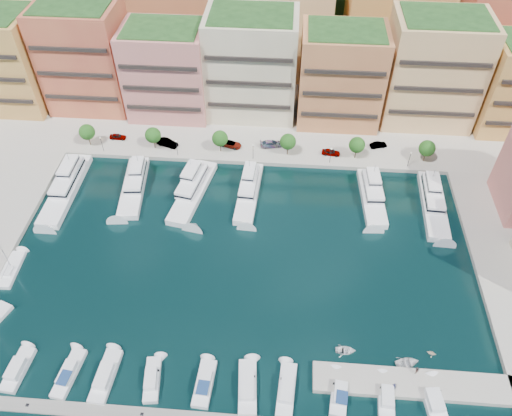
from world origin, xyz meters
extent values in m
plane|color=black|center=(0.00, 0.00, 0.00)|extent=(400.00, 400.00, 0.00)
cube|color=#9E998E|center=(0.00, 62.00, 0.00)|extent=(220.00, 64.00, 2.00)
cube|color=#1B3214|center=(0.00, 110.00, 0.00)|extent=(240.00, 40.00, 58.00)
cube|color=#9E998E|center=(30.00, -22.00, 0.00)|extent=(32.00, 5.00, 2.00)
cube|color=#D57647|center=(-44.00, 52.00, 14.00)|extent=(20.00, 16.00, 26.00)
cube|color=black|center=(-44.00, 43.75, 14.00)|extent=(18.40, 0.50, 0.90)
cube|color=#1E441B|center=(-44.00, 52.00, 27.40)|extent=(17.60, 14.08, 0.80)
cube|color=#C3746D|center=(-23.00, 50.00, 12.00)|extent=(20.00, 15.00, 22.00)
cube|color=black|center=(-23.00, 42.25, 12.00)|extent=(18.40, 0.50, 0.90)
cube|color=#1E441B|center=(-23.00, 50.00, 23.40)|extent=(17.60, 13.20, 0.80)
cube|color=#F5E4BE|center=(-2.00, 52.00, 13.50)|extent=(22.00, 16.00, 25.00)
cube|color=black|center=(-2.00, 43.75, 13.50)|extent=(20.24, 0.50, 0.90)
cube|color=#1E441B|center=(-2.00, 52.00, 26.40)|extent=(19.36, 14.08, 0.80)
cube|color=#D2854F|center=(20.00, 50.00, 12.50)|extent=(20.00, 15.00, 23.00)
cube|color=black|center=(20.00, 42.25, 12.50)|extent=(18.40, 0.50, 0.90)
cube|color=#1E441B|center=(20.00, 50.00, 24.40)|extent=(17.60, 13.20, 0.80)
cube|color=#E0AE76|center=(42.00, 52.00, 14.00)|extent=(22.00, 16.00, 26.00)
cube|color=black|center=(42.00, 43.75, 14.00)|extent=(20.24, 0.50, 0.90)
cube|color=#1E441B|center=(42.00, 52.00, 27.40)|extent=(19.36, 14.08, 0.80)
cube|color=#F5E4BE|center=(-55.00, 74.00, 16.00)|extent=(26.00, 18.00, 30.00)
cube|color=#D2854F|center=(-25.00, 74.00, 16.00)|extent=(26.00, 18.00, 30.00)
cube|color=#E0AE76|center=(5.00, 74.00, 16.00)|extent=(26.00, 18.00, 30.00)
cube|color=#C18346|center=(35.00, 74.00, 16.00)|extent=(26.00, 18.00, 30.00)
cube|color=#D57647|center=(65.00, 74.00, 16.00)|extent=(26.00, 18.00, 30.00)
cylinder|color=#473323|center=(-40.00, 33.50, 2.50)|extent=(0.24, 0.24, 3.00)
sphere|color=#1F4313|center=(-40.00, 33.50, 4.75)|extent=(3.80, 3.80, 3.80)
cylinder|color=#473323|center=(-24.00, 33.50, 2.50)|extent=(0.24, 0.24, 3.00)
sphere|color=#1F4313|center=(-24.00, 33.50, 4.75)|extent=(3.80, 3.80, 3.80)
cylinder|color=#473323|center=(-8.00, 33.50, 2.50)|extent=(0.24, 0.24, 3.00)
sphere|color=#1F4313|center=(-8.00, 33.50, 4.75)|extent=(3.80, 3.80, 3.80)
cylinder|color=#473323|center=(8.00, 33.50, 2.50)|extent=(0.24, 0.24, 3.00)
sphere|color=#1F4313|center=(8.00, 33.50, 4.75)|extent=(3.80, 3.80, 3.80)
cylinder|color=#473323|center=(24.00, 33.50, 2.50)|extent=(0.24, 0.24, 3.00)
sphere|color=#1F4313|center=(24.00, 33.50, 4.75)|extent=(3.80, 3.80, 3.80)
cylinder|color=#473323|center=(40.00, 33.50, 2.50)|extent=(0.24, 0.24, 3.00)
sphere|color=#1F4313|center=(40.00, 33.50, 4.75)|extent=(3.80, 3.80, 3.80)
cylinder|color=black|center=(-36.00, 31.20, 3.00)|extent=(0.10, 0.10, 4.00)
sphere|color=#FFF2CC|center=(-36.00, 31.20, 5.05)|extent=(0.30, 0.30, 0.30)
cylinder|color=black|center=(-18.00, 31.20, 3.00)|extent=(0.10, 0.10, 4.00)
sphere|color=#FFF2CC|center=(-18.00, 31.20, 5.05)|extent=(0.30, 0.30, 0.30)
cylinder|color=black|center=(0.00, 31.20, 3.00)|extent=(0.10, 0.10, 4.00)
sphere|color=#FFF2CC|center=(0.00, 31.20, 5.05)|extent=(0.30, 0.30, 0.30)
cylinder|color=black|center=(18.00, 31.20, 3.00)|extent=(0.10, 0.10, 4.00)
sphere|color=#FFF2CC|center=(18.00, 31.20, 5.05)|extent=(0.30, 0.30, 0.30)
cylinder|color=black|center=(36.00, 31.20, 3.00)|extent=(0.10, 0.10, 4.00)
sphere|color=#FFF2CC|center=(36.00, 31.20, 5.05)|extent=(0.30, 0.30, 0.30)
cube|color=white|center=(-40.70, 17.58, 0.35)|extent=(4.89, 22.84, 2.30)
cube|color=white|center=(-40.70, 19.87, 2.40)|extent=(4.00, 12.57, 1.80)
cube|color=black|center=(-40.70, 19.87, 2.40)|extent=(4.06, 12.63, 0.55)
cube|color=white|center=(-40.70, 21.69, 4.00)|extent=(2.92, 6.86, 1.40)
cylinder|color=#B2B2B7|center=(-40.70, 23.06, 5.60)|extent=(0.14, 0.14, 1.80)
cube|color=white|center=(-25.76, 19.45, 0.35)|extent=(6.49, 19.47, 2.30)
cube|color=white|center=(-25.76, 21.36, 2.40)|extent=(4.79, 10.84, 1.80)
cube|color=black|center=(-25.76, 21.36, 2.40)|extent=(4.85, 10.90, 0.55)
cube|color=white|center=(-25.76, 22.89, 4.00)|extent=(3.30, 5.98, 1.40)
cylinder|color=#B2B2B7|center=(-25.76, 24.03, 5.60)|extent=(0.14, 0.14, 1.80)
cube|color=black|center=(-25.76, 19.45, -0.10)|extent=(6.55, 19.53, 0.35)
cube|color=white|center=(-12.39, 18.87, 0.35)|extent=(8.36, 20.76, 2.30)
cube|color=white|center=(-12.39, 20.90, 2.40)|extent=(5.81, 11.66, 1.80)
cube|color=black|center=(-12.39, 20.90, 2.40)|extent=(5.88, 11.73, 0.55)
cube|color=white|center=(-12.39, 22.52, 4.00)|extent=(3.86, 6.49, 1.40)
cylinder|color=#B2B2B7|center=(-12.39, 23.73, 5.60)|extent=(0.14, 0.14, 1.80)
cube|color=white|center=(0.00, 19.62, 0.35)|extent=(5.14, 18.97, 2.30)
cube|color=white|center=(0.00, 21.49, 2.40)|extent=(3.94, 10.49, 1.80)
cube|color=black|center=(0.00, 21.49, 2.40)|extent=(4.00, 10.55, 0.55)
cube|color=white|center=(0.00, 22.99, 4.00)|extent=(2.78, 5.76, 1.40)
cylinder|color=#B2B2B7|center=(0.00, 24.12, 5.60)|extent=(0.14, 0.14, 1.80)
cube|color=white|center=(26.92, 20.26, 0.35)|extent=(5.34, 17.69, 2.30)
cube|color=white|center=(26.92, 22.01, 2.40)|extent=(4.12, 9.79, 1.80)
cube|color=black|center=(26.92, 22.01, 2.40)|extent=(4.18, 9.86, 0.55)
cube|color=white|center=(26.92, 23.41, 4.00)|extent=(2.92, 5.38, 1.40)
cylinder|color=#B2B2B7|center=(26.92, 24.46, 5.60)|extent=(0.14, 0.14, 1.80)
cube|color=white|center=(39.91, 18.90, 0.35)|extent=(5.44, 20.39, 2.30)
cube|color=white|center=(39.91, 20.92, 2.40)|extent=(4.21, 11.27, 1.80)
cube|color=black|center=(39.91, 20.92, 2.40)|extent=(4.27, 11.34, 0.55)
cube|color=white|center=(39.91, 22.53, 4.00)|extent=(2.98, 6.18, 1.40)
cylinder|color=#B2B2B7|center=(39.91, 23.75, 5.60)|extent=(0.14, 0.14, 1.80)
cube|color=white|center=(-33.75, -24.50, 0.25)|extent=(3.20, 7.92, 1.40)
cube|color=white|center=(-33.75, -24.89, 1.55)|extent=(2.32, 3.86, 1.10)
cube|color=black|center=(-33.75, -23.34, 1.30)|extent=(1.89, 0.24, 0.55)
cube|color=white|center=(-25.28, -24.50, 0.25)|extent=(3.45, 8.80, 1.40)
cube|color=white|center=(-25.28, -24.93, 1.55)|extent=(2.38, 4.31, 1.10)
cube|color=black|center=(-25.28, -23.22, 1.30)|extent=(1.74, 0.31, 0.55)
cube|color=navy|center=(-25.28, -26.04, 2.15)|extent=(2.00, 2.76, 0.12)
cube|color=white|center=(-19.23, -24.50, 0.25)|extent=(3.29, 9.33, 1.40)
cube|color=white|center=(-19.23, -24.96, 1.55)|extent=(2.41, 4.52, 1.10)
cube|color=black|center=(-19.23, -23.12, 1.30)|extent=(2.00, 0.21, 0.55)
cube|color=white|center=(-11.61, -24.50, 0.25)|extent=(3.30, 7.81, 1.40)
cube|color=white|center=(-11.61, -24.88, 1.55)|extent=(2.28, 3.84, 1.10)
cube|color=black|center=(-11.61, -23.36, 1.30)|extent=(1.68, 0.32, 0.55)
cube|color=white|center=(-3.20, -24.50, 0.25)|extent=(3.08, 8.00, 1.40)
cube|color=white|center=(-3.20, -24.89, 1.55)|extent=(2.27, 3.89, 1.10)
cube|color=black|center=(-3.20, -23.32, 1.30)|extent=(1.91, 0.21, 0.55)
cube|color=navy|center=(-3.20, -25.92, 2.15)|extent=(1.98, 2.46, 0.12)
cube|color=white|center=(3.68, -24.50, 0.25)|extent=(3.60, 9.19, 1.40)
cube|color=white|center=(3.68, -24.95, 1.55)|extent=(2.58, 4.48, 1.10)
cube|color=black|center=(3.68, -23.15, 1.30)|extent=(2.05, 0.27, 0.55)
cube|color=white|center=(9.85, -24.50, 0.25)|extent=(3.22, 8.97, 1.40)
cube|color=white|center=(9.85, -24.94, 1.55)|extent=(2.32, 4.36, 1.10)
cube|color=black|center=(9.85, -23.18, 1.30)|extent=(1.88, 0.23, 0.55)
cube|color=white|center=(18.11, -24.50, 0.25)|extent=(3.43, 7.66, 1.40)
cube|color=white|center=(18.11, -24.87, 1.55)|extent=(2.40, 3.77, 1.10)
cube|color=black|center=(18.11, -23.39, 1.30)|extent=(1.82, 0.33, 0.55)
cube|color=navy|center=(18.11, -25.83, 2.15)|extent=(2.03, 2.42, 0.12)
cube|color=white|center=(25.36, -24.50, 0.25)|extent=(2.97, 7.25, 1.40)
cube|color=white|center=(25.36, -24.85, 1.55)|extent=(2.15, 3.54, 1.10)
cube|color=black|center=(25.36, -23.44, 1.30)|extent=(1.75, 0.23, 0.55)
cube|color=white|center=(32.61, -24.50, 0.25)|extent=(3.77, 7.77, 1.40)
cube|color=white|center=(32.61, -24.87, 1.55)|extent=(2.65, 3.84, 1.10)
cube|color=black|center=(32.61, -23.38, 1.30)|extent=(2.02, 0.36, 0.55)
cube|color=white|center=(-43.57, -4.78, 0.20)|extent=(3.20, 8.83, 1.20)
cube|color=white|center=(-43.57, -5.65, 1.10)|extent=(1.78, 2.25, 0.60)
cylinder|color=#B2B2B7|center=(-43.57, -4.34, 6.80)|extent=(0.14, 0.14, 12.00)
cylinder|color=#B2B2B7|center=(-43.57, -6.08, 1.80)|extent=(0.28, 3.92, 0.10)
imported|color=white|center=(19.50, -16.89, 0.35)|extent=(3.48, 2.54, 0.71)
imported|color=silver|center=(29.46, -18.38, 0.41)|extent=(4.57, 3.75, 0.82)
imported|color=beige|center=(33.76, -16.27, 0.40)|extent=(1.86, 1.73, 0.81)
imported|color=gray|center=(-33.91, 36.30, 1.67)|extent=(3.96, 1.60, 1.35)
imported|color=gray|center=(-21.13, 34.54, 1.86)|extent=(5.52, 3.47, 1.72)
imported|color=gray|center=(-5.67, 35.50, 1.69)|extent=(5.45, 3.74, 1.38)
imported|color=gray|center=(3.97, 36.26, 1.78)|extent=(5.71, 3.25, 1.56)
imported|color=gray|center=(18.32, 34.17, 1.73)|extent=(4.48, 2.20, 1.47)
imported|color=gray|center=(29.85, 37.92, 1.68)|extent=(4.35, 2.63, 1.36)
imported|color=#232647|center=(26.44, -23.34, 1.88)|extent=(0.77, 0.73, 1.77)
imported|color=#452F29|center=(30.33, -20.29, 1.78)|extent=(0.95, 0.95, 1.55)
camera|label=1|loc=(7.77, -59.72, 76.39)|focal=35.00mm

